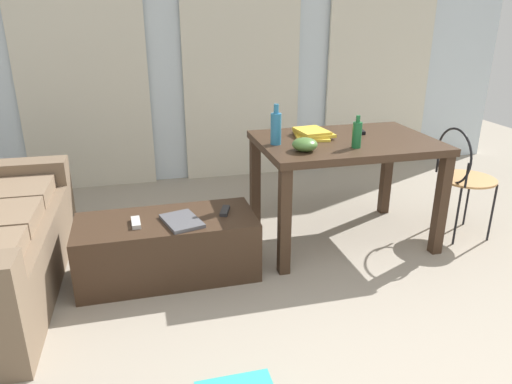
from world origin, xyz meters
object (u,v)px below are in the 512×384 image
craft_table (345,154)px  magazine (182,221)px  tv_remote_on_table (359,130)px  coffee_table (168,247)px  bottle_far (357,134)px  tv_remote_primary (225,211)px  bowl (305,144)px  bottle_near (276,128)px  wire_chair (460,171)px  tv_remote_secondary (136,223)px  book_stack (312,133)px

craft_table → magazine: size_ratio=4.30×
tv_remote_on_table → magazine: size_ratio=0.63×
magazine → coffee_table: bearing=124.9°
bottle_far → coffee_table: bearing=179.8°
tv_remote_primary → magazine: size_ratio=0.51×
bowl → bottle_near: bearing=123.1°
bottle_near → coffee_table: bearing=-165.0°
wire_chair → bowl: (-1.20, -0.05, 0.29)m
bottle_far → tv_remote_primary: size_ratio=1.45×
wire_chair → tv_remote_secondary: wire_chair is taller
wire_chair → bottle_near: 1.39m
bottle_near → tv_remote_on_table: size_ratio=1.51×
tv_remote_on_table → magazine: (-1.35, -0.45, -0.37)m
book_stack → tv_remote_on_table: (0.38, 0.05, -0.01)m
craft_table → tv_remote_secondary: (-1.44, -0.24, -0.25)m
bottle_near → bottle_far: size_ratio=1.28×
coffee_table → craft_table: (1.26, 0.21, 0.45)m
magazine → bottle_far: bearing=-11.4°
tv_remote_on_table → tv_remote_primary: bearing=-151.2°
bottle_far → bowl: bottle_far is taller
wire_chair → bottle_far: size_ratio=3.95×
wire_chair → tv_remote_on_table: size_ratio=4.67×
bowl → book_stack: bowl is taller
craft_table → coffee_table: bearing=-170.6°
bowl → tv_remote_on_table: size_ratio=0.91×
wire_chair → book_stack: size_ratio=2.46×
wire_chair → magazine: size_ratio=2.94×
bowl → magazine: bowl is taller
craft_table → tv_remote_on_table: tv_remote_on_table is taller
coffee_table → tv_remote_on_table: tv_remote_on_table is taller
bottle_near → bottle_far: 0.52m
bottle_far → tv_remote_secondary: 1.48m
bottle_far → book_stack: size_ratio=0.62×
bottle_far → tv_remote_primary: bottle_far is taller
book_stack → bottle_far: bearing=-62.4°
tv_remote_on_table → bottle_far: bearing=-108.6°
bowl → tv_remote_on_table: bowl is taller
wire_chair → magazine: 2.01m
coffee_table → book_stack: (1.06, 0.33, 0.58)m
bottle_near → tv_remote_primary: bottle_near is taller
book_stack → tv_remote_primary: book_stack is taller
tv_remote_secondary → bottle_near: bearing=12.0°
craft_table → tv_remote_on_table: (0.18, 0.17, 0.12)m
craft_table → tv_remote_primary: size_ratio=8.36×
coffee_table → bottle_far: bottle_far is taller
bowl → book_stack: 0.37m
tv_remote_secondary → tv_remote_on_table: bearing=11.9°
craft_table → bottle_near: bottle_near is taller
craft_table → tv_remote_primary: 0.95m
coffee_table → magazine: magazine is taller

